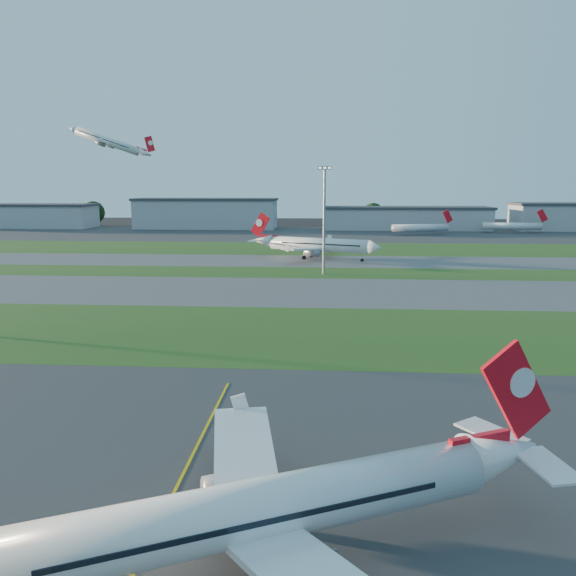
# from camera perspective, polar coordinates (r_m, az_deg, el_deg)

# --- Properties ---
(ground) EXTENTS (700.00, 700.00, 0.00)m
(ground) POSITION_cam_1_polar(r_m,az_deg,el_deg) (37.90, -23.03, -24.51)
(ground) COLOR black
(ground) RESTS_ON ground
(apron_near) EXTENTS (300.00, 70.00, 0.01)m
(apron_near) POSITION_cam_1_polar(r_m,az_deg,el_deg) (37.90, -23.03, -24.50)
(apron_near) COLOR #333335
(apron_near) RESTS_ON ground
(grass_strip_a) EXTENTS (300.00, 34.00, 0.01)m
(grass_strip_a) POSITION_cam_1_polar(r_m,az_deg,el_deg) (83.63, -6.90, -4.41)
(grass_strip_a) COLOR #29501A
(grass_strip_a) RESTS_ON ground
(taxiway_a) EXTENTS (300.00, 32.00, 0.01)m
(taxiway_a) POSITION_cam_1_polar(r_m,az_deg,el_deg) (115.44, -3.88, -0.27)
(taxiway_a) COLOR #515154
(taxiway_a) RESTS_ON ground
(grass_strip_b) EXTENTS (300.00, 18.00, 0.01)m
(grass_strip_b) POSITION_cam_1_polar(r_m,az_deg,el_deg) (139.91, -2.52, 1.61)
(grass_strip_b) COLOR #29501A
(grass_strip_b) RESTS_ON ground
(taxiway_b) EXTENTS (300.00, 26.00, 0.01)m
(taxiway_b) POSITION_cam_1_polar(r_m,az_deg,el_deg) (161.57, -1.66, 2.78)
(taxiway_b) COLOR #515154
(taxiway_b) RESTS_ON ground
(grass_strip_c) EXTENTS (300.00, 40.00, 0.01)m
(grass_strip_c) POSITION_cam_1_polar(r_m,az_deg,el_deg) (194.21, -0.73, 4.06)
(grass_strip_c) COLOR #29501A
(grass_strip_c) RESTS_ON ground
(apron_far) EXTENTS (400.00, 80.00, 0.01)m
(apron_far) POSITION_cam_1_polar(r_m,az_deg,el_deg) (253.80, 0.35, 5.53)
(apron_far) COLOR #333335
(apron_far) RESTS_ON ground
(yellow_line) EXTENTS (0.25, 60.00, 0.02)m
(yellow_line) POSITION_cam_1_polar(r_m,az_deg,el_deg) (36.16, -15.14, -25.87)
(yellow_line) COLOR gold
(yellow_line) RESTS_ON ground
(airliner_parked) EXTENTS (30.97, 26.40, 10.38)m
(airliner_parked) POSITION_cam_1_polar(r_m,az_deg,el_deg) (33.16, -1.72, -21.55)
(airliner_parked) COLOR white
(airliner_parked) RESTS_ON ground
(airliner_taxiing) EXTENTS (36.17, 30.68, 11.90)m
(airliner_taxiing) POSITION_cam_1_polar(r_m,az_deg,el_deg) (164.99, 3.04, 4.39)
(airliner_taxiing) COLOR white
(airliner_taxiing) RESTS_ON ground
(airliner_departing) EXTENTS (35.30, 29.95, 11.01)m
(airliner_departing) POSITION_cam_1_polar(r_m,az_deg,el_deg) (264.27, -17.80, 14.00)
(airliner_departing) COLOR white
(mini_jet_near) EXTENTS (27.83, 10.75, 9.48)m
(mini_jet_near) POSITION_cam_1_polar(r_m,az_deg,el_deg) (253.70, 13.32, 5.99)
(mini_jet_near) COLOR white
(mini_jet_near) RESTS_ON ground
(mini_jet_far) EXTENTS (28.64, 4.94, 9.48)m
(mini_jet_far) POSITION_cam_1_polar(r_m,az_deg,el_deg) (277.03, 21.81, 5.88)
(mini_jet_far) COLOR white
(mini_jet_far) RESTS_ON ground
(light_mast_centre) EXTENTS (3.20, 0.70, 25.80)m
(light_mast_centre) POSITION_cam_1_polar(r_m,az_deg,el_deg) (135.60, 3.71, 7.61)
(light_mast_centre) COLOR gray
(light_mast_centre) RESTS_ON ground
(hangar_far_west) EXTENTS (91.80, 23.00, 12.20)m
(hangar_far_west) POSITION_cam_1_polar(r_m,az_deg,el_deg) (327.63, -26.68, 6.60)
(hangar_far_west) COLOR #999BA1
(hangar_far_west) RESTS_ON ground
(hangar_west) EXTENTS (71.40, 23.00, 15.20)m
(hangar_west) POSITION_cam_1_polar(r_m,az_deg,el_deg) (289.14, -8.30, 7.52)
(hangar_west) COLOR #999BA1
(hangar_west) RESTS_ON ground
(hangar_east) EXTENTS (81.60, 23.00, 11.20)m
(hangar_east) POSITION_cam_1_polar(r_m,az_deg,el_deg) (285.64, 11.89, 6.98)
(hangar_east) COLOR #999BA1
(hangar_east) RESTS_ON ground
(tree_west) EXTENTS (12.10, 12.10, 13.20)m
(tree_west) POSITION_cam_1_polar(r_m,az_deg,el_deg) (323.09, -19.17, 7.26)
(tree_west) COLOR black
(tree_west) RESTS_ON ground
(tree_mid_west) EXTENTS (9.90, 9.90, 10.80)m
(tree_mid_west) POSITION_cam_1_polar(r_m,az_deg,el_deg) (295.97, -3.06, 7.33)
(tree_mid_west) COLOR black
(tree_mid_west) RESTS_ON ground
(tree_mid_east) EXTENTS (11.55, 11.55, 12.60)m
(tree_mid_east) POSITION_cam_1_polar(r_m,az_deg,el_deg) (297.82, 8.64, 7.43)
(tree_mid_east) COLOR black
(tree_mid_east) RESTS_ON ground
(tree_east) EXTENTS (10.45, 10.45, 11.40)m
(tree_east) POSITION_cam_1_polar(r_m,az_deg,el_deg) (311.21, 22.66, 6.76)
(tree_east) COLOR black
(tree_east) RESTS_ON ground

